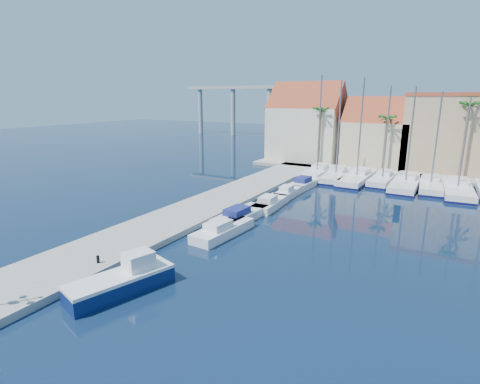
# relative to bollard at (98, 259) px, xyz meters

# --- Properties ---
(ground) EXTENTS (260.00, 260.00, 0.00)m
(ground) POSITION_rel_bollard_xyz_m (7.08, 1.03, -0.76)
(ground) COLOR black
(ground) RESTS_ON ground
(quay_west) EXTENTS (6.00, 77.00, 0.50)m
(quay_west) POSITION_rel_bollard_xyz_m (-1.92, 14.53, -0.51)
(quay_west) COLOR gray
(quay_west) RESTS_ON ground
(shore_north) EXTENTS (54.00, 16.00, 0.50)m
(shore_north) POSITION_rel_bollard_xyz_m (17.08, 49.03, -0.51)
(shore_north) COLOR gray
(shore_north) RESTS_ON ground
(bollard) EXTENTS (0.21, 0.21, 0.52)m
(bollard) POSITION_rel_bollard_xyz_m (0.00, 0.00, 0.00)
(bollard) COLOR black
(bollard) RESTS_ON quay_west
(fishing_boat) EXTENTS (3.82, 6.64, 2.21)m
(fishing_boat) POSITION_rel_bollard_xyz_m (3.69, -1.22, -0.03)
(fishing_boat) COLOR #0D1C50
(fishing_boat) RESTS_ON ground
(motorboat_west_0) EXTENTS (2.61, 6.70, 1.40)m
(motorboat_west_0) POSITION_rel_bollard_xyz_m (3.81, 9.65, -0.25)
(motorboat_west_0) COLOR white
(motorboat_west_0) RESTS_ON ground
(motorboat_west_1) EXTENTS (2.73, 7.18, 1.40)m
(motorboat_west_1) POSITION_rel_bollard_xyz_m (3.17, 13.89, -0.25)
(motorboat_west_1) COLOR white
(motorboat_west_1) RESTS_ON ground
(motorboat_west_2) EXTENTS (2.32, 6.32, 1.40)m
(motorboat_west_2) POSITION_rel_bollard_xyz_m (3.78, 19.04, -0.25)
(motorboat_west_2) COLOR white
(motorboat_west_2) RESTS_ON ground
(motorboat_west_3) EXTENTS (1.74, 5.30, 1.40)m
(motorboat_west_3) POSITION_rel_bollard_xyz_m (3.69, 24.19, -0.25)
(motorboat_west_3) COLOR white
(motorboat_west_3) RESTS_ON ground
(motorboat_west_4) EXTENTS (2.61, 6.86, 1.40)m
(motorboat_west_4) POSITION_rel_bollard_xyz_m (3.66, 29.88, -0.25)
(motorboat_west_4) COLOR white
(motorboat_west_4) RESTS_ON ground
(sailboat_0) EXTENTS (2.84, 10.17, 14.31)m
(sailboat_0) POSITION_rel_bollard_xyz_m (2.94, 37.52, -0.15)
(sailboat_0) COLOR white
(sailboat_0) RESTS_ON ground
(sailboat_1) EXTENTS (3.59, 10.63, 13.58)m
(sailboat_1) POSITION_rel_bollard_xyz_m (5.91, 36.74, -0.17)
(sailboat_1) COLOR white
(sailboat_1) RESTS_ON ground
(sailboat_2) EXTENTS (3.39, 11.80, 13.86)m
(sailboat_2) POSITION_rel_bollard_xyz_m (8.92, 36.69, -0.18)
(sailboat_2) COLOR white
(sailboat_2) RESTS_ON ground
(sailboat_3) EXTENTS (2.78, 9.46, 12.77)m
(sailboat_3) POSITION_rel_bollard_xyz_m (12.13, 37.34, -0.16)
(sailboat_3) COLOR white
(sailboat_3) RESTS_ON ground
(sailboat_4) EXTENTS (3.11, 11.74, 12.66)m
(sailboat_4) POSITION_rel_bollard_xyz_m (15.12, 36.43, -0.20)
(sailboat_4) COLOR white
(sailboat_4) RESTS_ON ground
(sailboat_5) EXTENTS (3.40, 10.21, 12.03)m
(sailboat_5) POSITION_rel_bollard_xyz_m (17.97, 36.73, -0.18)
(sailboat_5) COLOR white
(sailboat_5) RESTS_ON ground
(sailboat_6) EXTENTS (4.05, 12.14, 11.31)m
(sailboat_6) POSITION_rel_bollard_xyz_m (20.92, 36.20, -0.21)
(sailboat_6) COLOR white
(sailboat_6) RESTS_ON ground
(building_0) EXTENTS (12.30, 9.00, 13.50)m
(building_0) POSITION_rel_bollard_xyz_m (-2.92, 48.03, 5.76)
(building_0) COLOR beige
(building_0) RESTS_ON shore_north
(building_1) EXTENTS (10.30, 8.00, 11.00)m
(building_1) POSITION_rel_bollard_xyz_m (9.08, 48.03, 4.54)
(building_1) COLOR #CCBB90
(building_1) RESTS_ON shore_north
(building_2) EXTENTS (14.20, 10.20, 11.50)m
(building_2) POSITION_rel_bollard_xyz_m (20.08, 49.03, 5.50)
(building_2) COLOR tan
(building_2) RESTS_ON shore_north
(palm_0) EXTENTS (2.60, 2.60, 10.15)m
(palm_0) POSITION_rel_bollard_xyz_m (1.08, 43.03, 8.32)
(palm_0) COLOR brown
(palm_0) RESTS_ON shore_north
(palm_1) EXTENTS (2.60, 2.60, 9.15)m
(palm_1) POSITION_rel_bollard_xyz_m (11.08, 43.03, 7.38)
(palm_1) COLOR brown
(palm_1) RESTS_ON shore_north
(palm_2) EXTENTS (2.60, 2.60, 11.15)m
(palm_2) POSITION_rel_bollard_xyz_m (21.08, 43.03, 9.26)
(palm_2) COLOR brown
(palm_2) RESTS_ON shore_north
(viaduct) EXTENTS (48.00, 2.20, 14.45)m
(viaduct) POSITION_rel_bollard_xyz_m (-31.99, 83.03, 9.49)
(viaduct) COLOR #9E9E99
(viaduct) RESTS_ON ground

